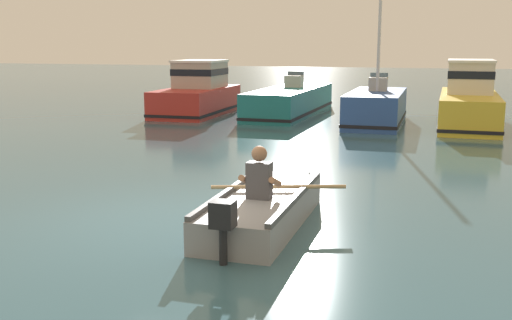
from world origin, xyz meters
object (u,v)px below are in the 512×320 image
at_px(rowboat_with_person, 264,207).
at_px(moored_boat_teal, 290,102).
at_px(moored_boat_blue, 376,108).
at_px(moored_boat_yellow, 469,101).
at_px(moored_boat_red, 198,94).

height_order(rowboat_with_person, moored_boat_teal, moored_boat_teal).
xyz_separation_m(moored_boat_teal, moored_boat_blue, (3.35, -1.83, 0.05)).
xyz_separation_m(rowboat_with_person, moored_boat_yellow, (3.17, 12.37, 0.53)).
height_order(rowboat_with_person, moored_boat_yellow, moored_boat_yellow).
bearing_deg(rowboat_with_person, moored_boat_blue, 88.50).
xyz_separation_m(moored_boat_blue, moored_boat_yellow, (2.86, 0.65, 0.27)).
distance_m(moored_boat_blue, moored_boat_yellow, 2.94).
distance_m(rowboat_with_person, moored_boat_yellow, 12.78).
xyz_separation_m(rowboat_with_person, moored_boat_red, (-6.38, 12.66, 0.50)).
xyz_separation_m(moored_boat_red, moored_boat_yellow, (9.55, -0.29, 0.04)).
relative_size(rowboat_with_person, moored_boat_red, 0.77).
relative_size(moored_boat_red, moored_boat_yellow, 0.83).
bearing_deg(moored_boat_blue, rowboat_with_person, -91.50).
bearing_deg(moored_boat_yellow, moored_boat_red, 178.27).
relative_size(moored_boat_teal, moored_boat_blue, 1.46).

